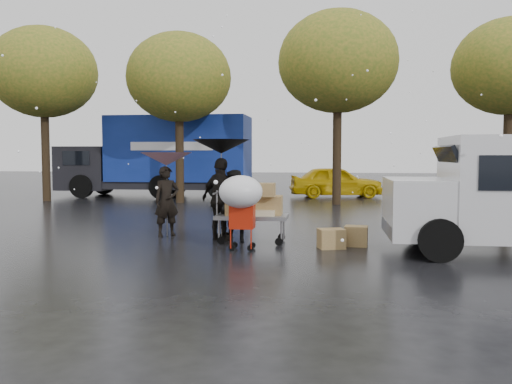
# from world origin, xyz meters

# --- Properties ---
(ground) EXTENTS (90.00, 90.00, 0.00)m
(ground) POSITION_xyz_m (0.00, 0.00, 0.00)
(ground) COLOR black
(ground) RESTS_ON ground
(person_pink) EXTENTS (0.69, 0.65, 1.59)m
(person_pink) POSITION_xyz_m (-1.45, 1.58, 0.80)
(person_pink) COLOR black
(person_pink) RESTS_ON ground
(person_middle) EXTENTS (0.93, 0.85, 1.54)m
(person_middle) POSITION_xyz_m (0.24, 0.99, 0.77)
(person_middle) COLOR black
(person_middle) RESTS_ON ground
(person_black) EXTENTS (1.13, 0.90, 1.79)m
(person_black) POSITION_xyz_m (-0.09, 1.09, 0.90)
(person_black) COLOR black
(person_black) RESTS_ON ground
(umbrella_pink) EXTENTS (1.17, 1.17, 1.91)m
(umbrella_pink) POSITION_xyz_m (-1.45, 1.58, 1.76)
(umbrella_pink) COLOR #4C4C4C
(umbrella_pink) RESTS_ON ground
(umbrella_black) EXTENTS (1.22, 1.22, 2.18)m
(umbrella_black) POSITION_xyz_m (-0.09, 1.09, 2.03)
(umbrella_black) COLOR #4C4C4C
(umbrella_black) RESTS_ON ground
(vendor_cart) EXTENTS (1.52, 0.80, 1.27)m
(vendor_cart) POSITION_xyz_m (0.69, 0.91, 0.73)
(vendor_cart) COLOR slate
(vendor_cart) RESTS_ON ground
(shopping_cart) EXTENTS (0.84, 0.84, 1.46)m
(shopping_cart) POSITION_xyz_m (0.54, -0.11, 1.06)
(shopping_cart) COLOR #B71D0A
(shopping_cart) RESTS_ON ground
(blue_truck) EXTENTS (8.30, 2.60, 3.50)m
(blue_truck) POSITION_xyz_m (-5.07, 12.67, 1.76)
(blue_truck) COLOR navy
(blue_truck) RESTS_ON ground
(box_ground_near) EXTENTS (0.49, 0.41, 0.41)m
(box_ground_near) POSITION_xyz_m (2.77, 0.76, 0.20)
(box_ground_near) COLOR olive
(box_ground_near) RESTS_ON ground
(box_ground_far) EXTENTS (0.59, 0.51, 0.39)m
(box_ground_far) POSITION_xyz_m (2.26, 0.43, 0.19)
(box_ground_far) COLOR olive
(box_ground_far) RESTS_ON ground
(yellow_taxi) EXTENTS (4.19, 2.24, 1.36)m
(yellow_taxi) POSITION_xyz_m (2.53, 13.35, 0.68)
(yellow_taxi) COLOR gold
(yellow_taxi) RESTS_ON ground
(tree_row) EXTENTS (21.60, 4.40, 7.12)m
(tree_row) POSITION_xyz_m (-0.47, 10.00, 5.02)
(tree_row) COLOR black
(tree_row) RESTS_ON ground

